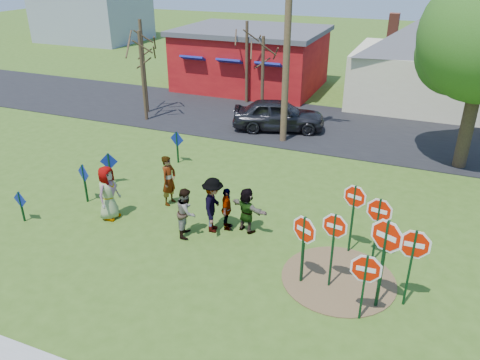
% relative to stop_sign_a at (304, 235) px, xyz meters
% --- Properties ---
extents(ground, '(120.00, 120.00, 0.00)m').
position_rel_stop_sign_a_xyz_m(ground, '(-3.55, 1.50, -1.52)').
color(ground, '#395A19').
rests_on(ground, ground).
extents(road, '(120.00, 7.50, 0.04)m').
position_rel_stop_sign_a_xyz_m(road, '(-3.55, 13.00, -1.50)').
color(road, black).
rests_on(road, ground).
extents(dirt_patch, '(3.20, 3.20, 0.03)m').
position_rel_stop_sign_a_xyz_m(dirt_patch, '(0.95, 0.50, -1.50)').
color(dirt_patch, brown).
rests_on(dirt_patch, ground).
extents(red_building, '(9.40, 7.69, 3.90)m').
position_rel_stop_sign_a_xyz_m(red_building, '(-9.05, 19.50, 0.45)').
color(red_building, maroon).
rests_on(red_building, ground).
extents(cream_house, '(9.40, 9.40, 6.50)m').
position_rel_stop_sign_a_xyz_m(cream_house, '(1.95, 19.50, 1.41)').
color(cream_house, beige).
rests_on(cream_house, ground).
extents(distant_building, '(10.00, 8.00, 8.00)m').
position_rel_stop_sign_a_xyz_m(distant_building, '(-31.55, 31.50, 2.48)').
color(distant_building, '#8C939E').
rests_on(distant_building, ground).
extents(stop_sign_a, '(0.96, 0.46, 2.22)m').
position_rel_stop_sign_a_xyz_m(stop_sign_a, '(0.00, 0.00, 0.00)').
color(stop_sign_a, '#0E351A').
rests_on(stop_sign_a, ground).
extents(stop_sign_b, '(0.93, 0.26, 2.39)m').
position_rel_stop_sign_a_xyz_m(stop_sign_b, '(0.95, 1.99, 0.20)').
color(stop_sign_b, '#0E351A').
rests_on(stop_sign_b, ground).
extents(stop_sign_c, '(1.08, 0.49, 2.73)m').
position_rel_stop_sign_a_xyz_m(stop_sign_c, '(2.08, -0.25, 0.38)').
color(stop_sign_c, '#0E351A').
rests_on(stop_sign_c, ground).
extents(stop_sign_d, '(1.01, 0.18, 2.22)m').
position_rel_stop_sign_a_xyz_m(stop_sign_d, '(1.70, 1.78, 0.05)').
color(stop_sign_d, '#0E351A').
rests_on(stop_sign_d, ground).
extents(stop_sign_e, '(1.04, 0.07, 2.03)m').
position_rel_stop_sign_a_xyz_m(stop_sign_e, '(1.75, -0.85, -0.15)').
color(stop_sign_e, '#0E351A').
rests_on(stop_sign_e, ground).
extents(stop_sign_f, '(1.09, 0.07, 2.39)m').
position_rel_stop_sign_a_xyz_m(stop_sign_f, '(2.73, 0.12, 0.17)').
color(stop_sign_f, '#0E351A').
rests_on(stop_sign_f, ground).
extents(stop_sign_g, '(0.93, 0.17, 2.40)m').
position_rel_stop_sign_a_xyz_m(stop_sign_g, '(0.77, 0.11, 0.16)').
color(stop_sign_g, '#0E351A').
rests_on(stop_sign_g, ground).
extents(blue_diamond_a, '(0.61, 0.09, 1.14)m').
position_rel_stop_sign_a_xyz_m(blue_diamond_a, '(-9.67, -0.42, -0.82)').
color(blue_diamond_a, '#0E351A').
rests_on(blue_diamond_a, ground).
extents(blue_diamond_b, '(0.67, 0.27, 1.51)m').
position_rel_stop_sign_a_xyz_m(blue_diamond_b, '(-8.59, 1.55, -0.57)').
color(blue_diamond_b, '#0E351A').
rests_on(blue_diamond_b, ground).
extents(blue_diamond_c, '(0.67, 0.26, 1.32)m').
position_rel_stop_sign_a_xyz_m(blue_diamond_c, '(-8.68, 3.13, -0.70)').
color(blue_diamond_c, '#0E351A').
rests_on(blue_diamond_c, ground).
extents(blue_diamond_d, '(0.70, 0.13, 1.45)m').
position_rel_stop_sign_a_xyz_m(blue_diamond_d, '(-7.26, 6.00, -0.61)').
color(blue_diamond_d, '#0E351A').
rests_on(blue_diamond_d, ground).
extents(person_a, '(0.62, 0.95, 1.93)m').
position_rel_stop_sign_a_xyz_m(person_a, '(-7.07, 0.91, -0.55)').
color(person_a, '#495E92').
rests_on(person_a, ground).
extents(person_b, '(0.50, 0.72, 1.87)m').
position_rel_stop_sign_a_xyz_m(person_b, '(-5.69, 2.61, -0.58)').
color(person_b, '#226F61').
rests_on(person_b, ground).
extents(person_c, '(0.84, 0.96, 1.66)m').
position_rel_stop_sign_a_xyz_m(person_c, '(-4.10, 0.97, -0.69)').
color(person_c, '#8D5B41').
rests_on(person_c, ground).
extents(person_d, '(0.99, 1.36, 1.89)m').
position_rel_stop_sign_a_xyz_m(person_d, '(-3.41, 1.52, -0.57)').
color(person_d, '#37363C').
rests_on(person_d, ground).
extents(person_e, '(0.58, 0.93, 1.48)m').
position_rel_stop_sign_a_xyz_m(person_e, '(-3.05, 1.78, -0.77)').
color(person_e, '#4A2D57').
rests_on(person_e, ground).
extents(person_f, '(1.51, 0.93, 1.56)m').
position_rel_stop_sign_a_xyz_m(person_f, '(-2.39, 1.91, -0.74)').
color(person_f, '#1A5224').
rests_on(person_f, ground).
extents(suv, '(5.01, 3.17, 1.59)m').
position_rel_stop_sign_a_xyz_m(suv, '(-4.52, 11.70, -0.68)').
color(suv, '#303136').
rests_on(suv, road).
extents(utility_pole, '(2.49, 0.32, 10.19)m').
position_rel_stop_sign_a_xyz_m(utility_pole, '(-3.80, 10.29, 3.85)').
color(utility_pole, '#4C3823').
rests_on(utility_pole, ground).
extents(bare_tree_west, '(1.80, 1.80, 4.77)m').
position_rel_stop_sign_a_xyz_m(bare_tree_west, '(-11.77, 10.52, 1.57)').
color(bare_tree_west, '#382819').
rests_on(bare_tree_west, ground).
extents(bare_tree_east, '(1.80, 1.80, 4.31)m').
position_rel_stop_sign_a_xyz_m(bare_tree_east, '(-6.30, 14.11, 1.27)').
color(bare_tree_east, '#382819').
rests_on(bare_tree_east, ground).
extents(bare_tree_mid, '(1.80, 1.80, 5.16)m').
position_rel_stop_sign_a_xyz_m(bare_tree_mid, '(-12.48, 11.74, 1.82)').
color(bare_tree_mid, '#382819').
rests_on(bare_tree_mid, ground).
extents(bare_tree_extra, '(1.80, 1.80, 4.83)m').
position_rel_stop_sign_a_xyz_m(bare_tree_extra, '(-7.90, 15.75, 1.61)').
color(bare_tree_extra, '#382819').
rests_on(bare_tree_extra, ground).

